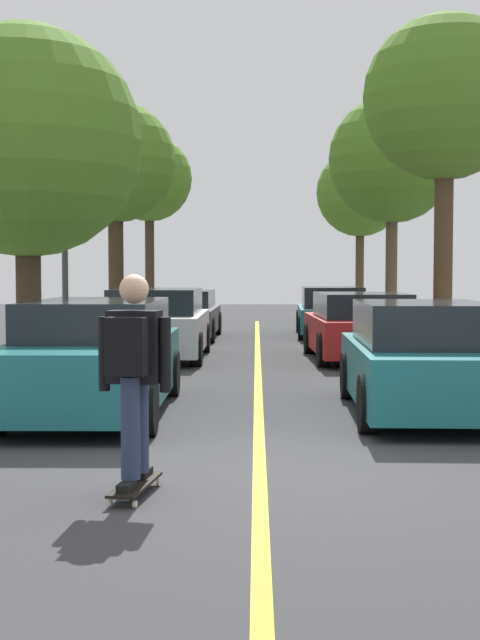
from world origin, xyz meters
TOP-DOWN VIEW (x-y plane):
  - ground at (0.00, 0.00)m, footprint 80.00×80.00m
  - center_line at (0.00, 4.00)m, footprint 0.12×39.20m
  - parked_car_left_nearest at (-2.03, 3.28)m, footprint 1.88×4.46m
  - parked_car_left_near at (-2.03, 10.11)m, footprint 2.00×4.18m
  - parked_car_left_far at (-2.03, 15.58)m, footprint 2.04×4.49m
  - parked_car_right_nearest at (2.03, 3.24)m, footprint 1.91×4.07m
  - parked_car_right_near at (2.03, 9.94)m, footprint 2.08×4.20m
  - parked_car_right_far at (2.03, 16.58)m, footprint 1.99×4.56m
  - street_tree_left_nearest at (-3.73, 6.68)m, footprint 3.73×3.73m
  - street_tree_left_near at (-3.73, 15.67)m, footprint 3.18×3.18m
  - street_tree_left_far at (-3.73, 23.07)m, footprint 2.95×2.95m
  - street_tree_right_nearest at (3.73, 10.29)m, footprint 3.28×3.28m
  - street_tree_right_near at (3.73, 17.13)m, footprint 3.53×3.53m
  - street_tree_right_far at (3.73, 24.69)m, footprint 3.18×3.18m
  - streetlamp at (-3.78, 9.68)m, footprint 0.36×0.24m
  - skateboard at (-0.97, -0.82)m, footprint 0.34×0.86m
  - skateboarder at (-0.98, -0.85)m, footprint 0.59×0.71m

SIDE VIEW (x-z plane):
  - ground at x=0.00m, z-range 0.00..0.00m
  - center_line at x=0.00m, z-range 0.00..0.01m
  - skateboard at x=-0.97m, z-range 0.04..0.14m
  - parked_car_left_far at x=-2.03m, z-range 0.01..1.27m
  - parked_car_right_near at x=2.03m, z-range 0.00..1.33m
  - parked_car_right_far at x=2.03m, z-range -0.01..1.33m
  - parked_car_right_nearest at x=2.03m, z-range -0.01..1.37m
  - parked_car_left_nearest at x=-2.03m, z-range 0.00..1.39m
  - parked_car_left_near at x=-2.03m, z-range 0.00..1.41m
  - skateboarder at x=-0.98m, z-range 0.21..1.84m
  - streetlamp at x=-3.78m, z-range 0.53..5.61m
  - street_tree_left_nearest at x=-3.73m, z-range 1.04..6.62m
  - street_tree_left_near at x=-3.73m, z-range 1.55..7.63m
  - street_tree_right_far at x=3.73m, z-range 1.56..7.62m
  - street_tree_right_near at x=3.73m, z-range 1.59..8.08m
  - street_tree_left_far at x=-3.73m, z-range 1.77..8.07m
  - street_tree_right_nearest at x=3.73m, z-range 1.81..8.54m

